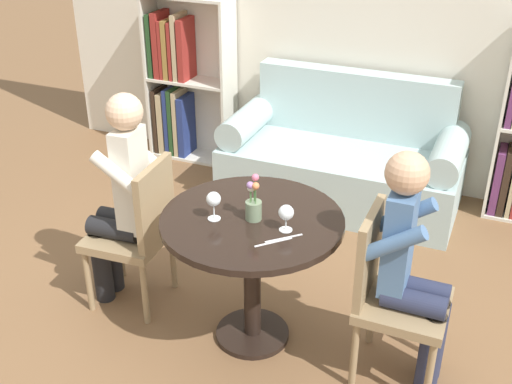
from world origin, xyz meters
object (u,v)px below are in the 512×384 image
(chair_left, at_px, (139,228))
(bookshelf_left, at_px, (182,82))
(person_right, at_px, (413,268))
(flower_vase, at_px, (254,203))
(couch, at_px, (343,161))
(wine_glass_left, at_px, (214,200))
(chair_right, at_px, (390,290))
(wine_glass_right, at_px, (286,213))
(person_left, at_px, (121,198))

(chair_left, bearing_deg, bookshelf_left, -161.90)
(bookshelf_left, xyz_separation_m, person_right, (2.28, -1.95, -0.00))
(person_right, height_order, flower_vase, person_right)
(couch, height_order, wine_glass_left, couch)
(chair_right, height_order, wine_glass_right, chair_right)
(bookshelf_left, distance_m, chair_right, 2.93)
(person_left, xyz_separation_m, person_right, (1.59, -0.01, -0.03))
(person_left, distance_m, wine_glass_right, 1.01)
(person_left, relative_size, wine_glass_left, 8.69)
(couch, relative_size, person_right, 1.41)
(chair_right, distance_m, wine_glass_left, 0.95)
(couch, distance_m, chair_left, 1.82)
(wine_glass_left, xyz_separation_m, flower_vase, (0.18, 0.07, -0.02))
(bookshelf_left, relative_size, chair_left, 1.52)
(couch, height_order, wine_glass_right, couch)
(bookshelf_left, height_order, person_left, bookshelf_left)
(person_left, relative_size, wine_glass_right, 9.51)
(couch, distance_m, bookshelf_left, 1.54)
(person_right, distance_m, wine_glass_right, 0.64)
(bookshelf_left, relative_size, chair_right, 1.52)
(chair_right, bearing_deg, wine_glass_right, 97.76)
(person_right, bearing_deg, wine_glass_left, 96.30)
(bookshelf_left, xyz_separation_m, wine_glass_left, (1.31, -2.06, 0.20))
(chair_left, bearing_deg, person_right, 85.59)
(wine_glass_left, bearing_deg, person_right, 6.31)
(bookshelf_left, distance_m, flower_vase, 2.49)
(chair_right, bearing_deg, couch, 22.68)
(chair_right, bearing_deg, person_left, 89.63)
(wine_glass_left, bearing_deg, person_left, 169.48)
(couch, height_order, bookshelf_left, bookshelf_left)
(wine_glass_right, bearing_deg, bookshelf_left, 129.61)
(chair_left, relative_size, person_right, 0.74)
(person_right, xyz_separation_m, flower_vase, (-0.79, -0.03, 0.19))
(bookshelf_left, bearing_deg, person_right, -40.61)
(chair_left, xyz_separation_m, wine_glass_left, (0.54, -0.13, 0.36))
(person_right, relative_size, wine_glass_right, 9.05)
(chair_left, bearing_deg, couch, 153.41)
(person_left, height_order, person_right, person_left)
(chair_left, xyz_separation_m, chair_right, (1.41, -0.02, 0.00))
(person_right, distance_m, wine_glass_left, 0.99)
(flower_vase, bearing_deg, wine_glass_left, -157.87)
(wine_glass_right, bearing_deg, couch, 96.30)
(couch, distance_m, person_right, 1.90)
(person_right, relative_size, wine_glass_left, 8.27)
(person_left, height_order, wine_glass_right, person_left)
(chair_left, xyz_separation_m, person_right, (1.50, -0.02, 0.15))
(wine_glass_right, bearing_deg, person_right, 6.60)
(couch, bearing_deg, bookshelf_left, 169.99)
(wine_glass_right, relative_size, flower_vase, 0.55)
(chair_left, bearing_deg, flower_vase, 82.14)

